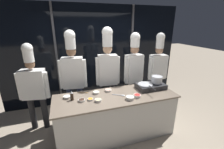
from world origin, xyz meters
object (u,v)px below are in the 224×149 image
Objects in this scene: prep_bowl_carrots at (90,99)px; squeeze_bottle_soy at (72,96)px; prep_bowl_soy_glaze at (82,100)px; serving_spoon_slotted at (121,95)px; chef_pastry at (134,67)px; prep_bowl_shrimp at (108,90)px; frying_pan at (145,84)px; chef_head at (34,85)px; prep_bowl_rice at (67,97)px; chef_line at (108,67)px; chef_apprentice at (158,66)px; prep_bowl_bell_pepper at (137,96)px; serving_spoon_solid at (85,93)px; stock_pot at (157,79)px; chef_sous at (73,72)px; prep_bowl_ginger at (98,100)px; prep_bowl_bean_sprouts at (96,92)px; portable_stove at (151,86)px; prep_bowl_onion at (130,98)px.

squeeze_bottle_soy is at bearing 161.18° from prep_bowl_carrots.
prep_bowl_soy_glaze reaches higher than serving_spoon_slotted.
prep_bowl_soy_glaze is 1.56m from chef_pastry.
prep_bowl_soy_glaze is 0.92× the size of prep_bowl_shrimp.
chef_head is at bearing 164.62° from frying_pan.
prep_bowl_shrimp is 0.98× the size of prep_bowl_rice.
chef_line is 1.08× the size of chef_apprentice.
prep_bowl_bell_pepper is 1.03m from serving_spoon_solid.
stock_pot is 0.12× the size of chef_sous.
prep_bowl_bell_pepper is (0.86, -0.16, 0.01)m from prep_bowl_carrots.
chef_pastry is (1.08, 0.80, 0.29)m from prep_bowl_ginger.
prep_bowl_bean_sprouts is (-1.30, 0.11, -0.16)m from stock_pot.
chef_pastry is at bearing 21.78° from squeeze_bottle_soy.
chef_line is at bearing 52.84° from prep_bowl_carrots.
chef_pastry is at bearing 30.72° from prep_bowl_carrots.
portable_stove is 3.35× the size of squeeze_bottle_soy.
prep_bowl_ginger is 0.06× the size of chef_sous.
chef_line reaches higher than prep_bowl_bean_sprouts.
frying_pan is 0.61m from serving_spoon_slotted.
frying_pan reaches higher than prep_bowl_ginger.
prep_bowl_bean_sprouts is at bearing 19.27° from chef_apprentice.
prep_bowl_shrimp is 0.61m from prep_bowl_bell_pepper.
prep_bowl_bell_pepper reaches higher than serving_spoon_slotted.
chef_apprentice is at bearing 26.52° from prep_bowl_ginger.
chef_head is 2.97m from chef_apprentice.
chef_sous is (0.17, 0.59, 0.30)m from prep_bowl_rice.
squeeze_bottle_soy reaches higher than prep_bowl_rice.
prep_bowl_bell_pepper is 0.07× the size of chef_line.
prep_bowl_shrimp is 0.06× the size of chef_line.
prep_bowl_ginger is at bearing 169.82° from prep_bowl_onion.
prep_bowl_rice reaches higher than serving_spoon_solid.
chef_apprentice is (0.76, 0.70, 0.14)m from frying_pan.
squeeze_bottle_soy is at bearing 163.32° from prep_bowl_onion.
chef_head is (-2.48, 0.60, -0.04)m from stock_pot.
prep_bowl_onion is at bearing -16.68° from squeeze_bottle_soy.
frying_pan is 0.79m from prep_bowl_shrimp.
portable_stove is 0.73m from serving_spoon_slotted.
prep_bowl_bell_pepper is (1.02, -0.17, 0.01)m from prep_bowl_soy_glaze.
prep_bowl_carrots is 0.15m from prep_bowl_ginger.
portable_stove is 1.72m from chef_sous.
prep_bowl_rice is 0.07× the size of chef_head.
squeeze_bottle_soy is 1.26× the size of prep_bowl_bell_pepper.
chef_head reaches higher than serving_spoon_solid.
chef_head is at bearing 140.63° from prep_bowl_rice.
prep_bowl_shrimp reaches higher than prep_bowl_carrots.
portable_stove is at bearing 147.18° from chef_line.
prep_bowl_ginger is (-0.03, -0.33, 0.00)m from prep_bowl_bean_sprouts.
chef_sous is 1.03× the size of chef_pastry.
chef_head is 2.23m from chef_pastry.
frying_pan is 0.63m from chef_pastry.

